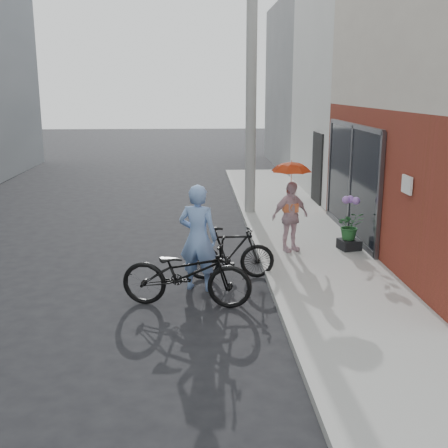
{
  "coord_description": "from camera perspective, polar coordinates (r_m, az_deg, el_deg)",
  "views": [
    {
      "loc": [
        -0.37,
        -8.89,
        3.39
      ],
      "look_at": [
        0.11,
        0.53,
        1.1
      ],
      "focal_mm": 45.0,
      "sensor_mm": 36.0,
      "label": 1
    }
  ],
  "objects": [
    {
      "name": "planter",
      "position": [
        11.97,
        12.59,
        -2.03
      ],
      "size": [
        0.48,
        0.48,
        0.21
      ],
      "primitive_type": "cube",
      "rotation": [
        0.0,
        0.0,
        0.23
      ],
      "color": "black",
      "rests_on": "sidewalk"
    },
    {
      "name": "bike_right",
      "position": [
        10.17,
        0.64,
        -2.95
      ],
      "size": [
        1.64,
        0.54,
        0.97
      ],
      "primitive_type": "imported",
      "rotation": [
        0.0,
        0.0,
        1.62
      ],
      "color": "black",
      "rests_on": "ground"
    },
    {
      "name": "officer",
      "position": [
        9.53,
        -2.65,
        -1.41
      ],
      "size": [
        0.77,
        0.62,
        1.84
      ],
      "primitive_type": "imported",
      "rotation": [
        0.0,
        0.0,
        2.83
      ],
      "color": "#779AD4",
      "rests_on": "ground"
    },
    {
      "name": "potted_plant",
      "position": [
        11.87,
        12.69,
        -0.16
      ],
      "size": [
        0.53,
        0.46,
        0.59
      ],
      "primitive_type": "imported",
      "color": "#245B2B",
      "rests_on": "planter"
    },
    {
      "name": "plaster_building",
      "position": [
        19.43,
        20.55,
        13.12
      ],
      "size": [
        8.0,
        6.0,
        7.0
      ],
      "primitive_type": "cube",
      "color": "silver",
      "rests_on": "ground"
    },
    {
      "name": "parasol",
      "position": [
        11.34,
        6.88,
        5.99
      ],
      "size": [
        0.77,
        0.77,
        0.68
      ],
      "primitive_type": "imported",
      "color": "#D24318",
      "rests_on": "kimono_woman"
    },
    {
      "name": "ground",
      "position": [
        9.52,
        -0.51,
        -7.22
      ],
      "size": [
        80.0,
        80.0,
        0.0
      ],
      "primitive_type": "plane",
      "color": "black",
      "rests_on": "ground"
    },
    {
      "name": "utility_pole",
      "position": [
        14.96,
        2.79,
        14.04
      ],
      "size": [
        0.28,
        0.28,
        7.0
      ],
      "primitive_type": "cylinder",
      "color": "#9E9E99",
      "rests_on": "ground"
    },
    {
      "name": "sidewalk",
      "position": [
        11.65,
        9.45,
        -3.15
      ],
      "size": [
        2.2,
        24.0,
        0.12
      ],
      "primitive_type": "cube",
      "color": "#989893",
      "rests_on": "ground"
    },
    {
      "name": "kimono_woman",
      "position": [
        11.53,
        6.73,
        0.76
      ],
      "size": [
        0.91,
        0.67,
        1.44
      ],
      "primitive_type": "imported",
      "rotation": [
        0.0,
        0.0,
        0.43
      ],
      "color": "beige",
      "rests_on": "sidewalk"
    },
    {
      "name": "east_building_far",
      "position": [
        26.02,
        14.38,
        13.47
      ],
      "size": [
        8.0,
        8.0,
        7.0
      ],
      "primitive_type": "cube",
      "color": "gray",
      "rests_on": "ground"
    },
    {
      "name": "bike_left",
      "position": [
        8.91,
        -3.82,
        -5.0
      ],
      "size": [
        2.17,
        1.07,
        1.09
      ],
      "primitive_type": "imported",
      "rotation": [
        0.0,
        0.0,
        1.4
      ],
      "color": "black",
      "rests_on": "ground"
    },
    {
      "name": "curb",
      "position": [
        11.46,
        3.77,
        -3.28
      ],
      "size": [
        0.12,
        24.0,
        0.12
      ],
      "primitive_type": "cube",
      "color": "#9E9E99",
      "rests_on": "ground"
    }
  ]
}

